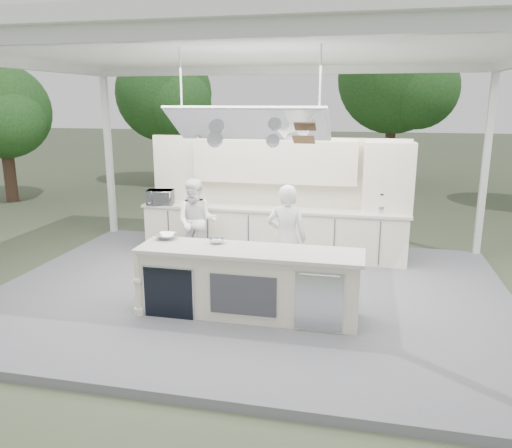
% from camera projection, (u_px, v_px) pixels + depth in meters
% --- Properties ---
extents(ground, '(90.00, 90.00, 0.00)m').
position_uv_depth(ground, '(250.00, 297.00, 7.94)').
color(ground, '#414A33').
rests_on(ground, ground).
extents(stage_deck, '(8.00, 6.00, 0.12)m').
position_uv_depth(stage_deck, '(250.00, 293.00, 7.92)').
color(stage_deck, '#58585C').
rests_on(stage_deck, ground).
extents(tent, '(8.20, 6.20, 3.86)m').
position_uv_depth(tent, '(249.00, 52.00, 7.04)').
color(tent, white).
rests_on(tent, ground).
extents(demo_island, '(3.10, 0.79, 0.95)m').
position_uv_depth(demo_island, '(247.00, 282.00, 6.89)').
color(demo_island, silver).
rests_on(demo_island, stage_deck).
extents(back_counter, '(5.08, 0.72, 0.95)m').
position_uv_depth(back_counter, '(273.00, 231.00, 9.60)').
color(back_counter, silver).
rests_on(back_counter, stage_deck).
extents(back_wall_unit, '(5.05, 0.48, 2.25)m').
position_uv_depth(back_wall_unit, '(298.00, 180.00, 9.47)').
color(back_wall_unit, silver).
rests_on(back_wall_unit, stage_deck).
extents(tree_cluster, '(19.55, 9.40, 5.85)m').
position_uv_depth(tree_cluster, '(313.00, 93.00, 16.44)').
color(tree_cluster, '#4C3526').
rests_on(tree_cluster, ground).
extents(head_chef, '(0.62, 0.41, 1.69)m').
position_uv_depth(head_chef, '(287.00, 238.00, 7.71)').
color(head_chef, white).
rests_on(head_chef, stage_deck).
extents(sous_chef, '(0.83, 0.68, 1.56)m').
position_uv_depth(sous_chef, '(197.00, 222.00, 9.05)').
color(sous_chef, white).
rests_on(sous_chef, stage_deck).
extents(toaster_oven, '(0.56, 0.43, 0.28)m').
position_uv_depth(toaster_oven, '(160.00, 197.00, 9.72)').
color(toaster_oven, silver).
rests_on(toaster_oven, back_counter).
extents(bowl_large, '(0.32, 0.32, 0.08)m').
position_uv_depth(bowl_large, '(167.00, 236.00, 7.29)').
color(bowl_large, '#B1B4B8').
rests_on(bowl_large, demo_island).
extents(bowl_small, '(0.28, 0.28, 0.07)m').
position_uv_depth(bowl_small, '(217.00, 241.00, 7.07)').
color(bowl_small, silver).
rests_on(bowl_small, demo_island).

